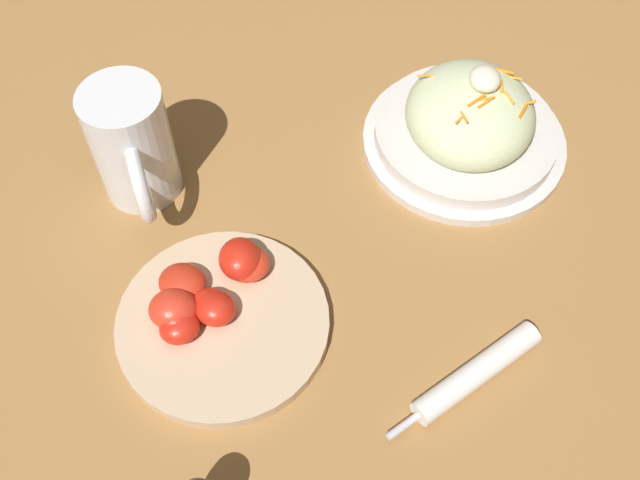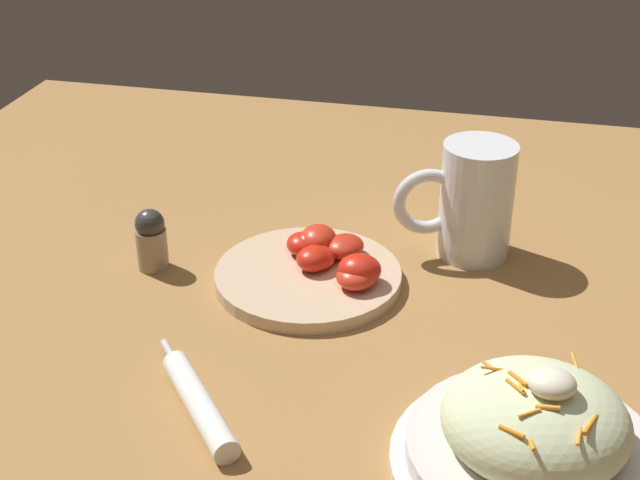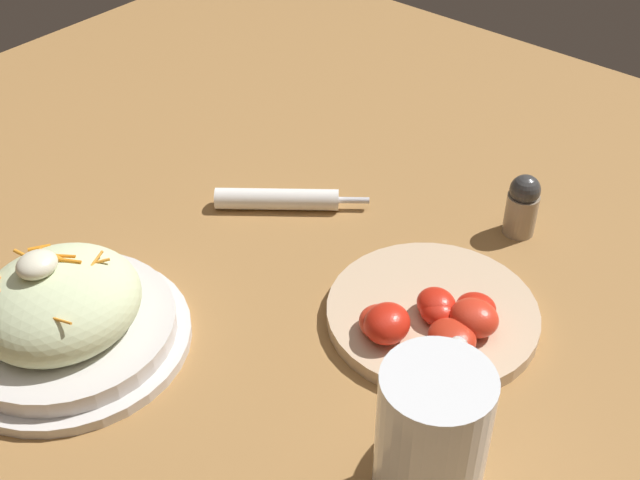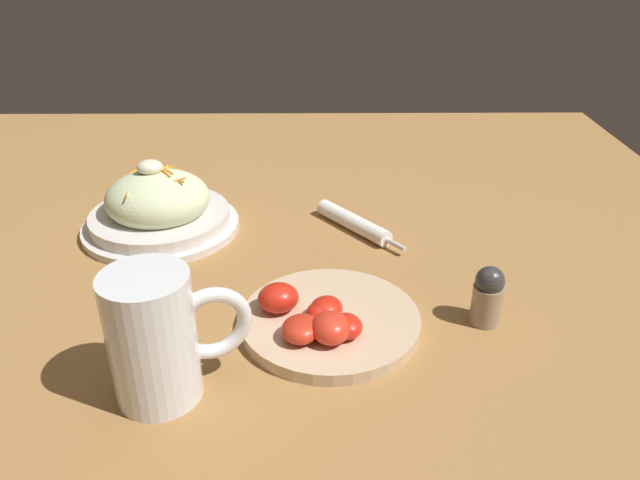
{
  "view_description": "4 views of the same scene",
  "coord_description": "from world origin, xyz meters",
  "px_view_note": "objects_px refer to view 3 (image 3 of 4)",
  "views": [
    {
      "loc": [
        0.42,
        -0.03,
        0.67
      ],
      "look_at": [
        0.04,
        -0.05,
        0.09
      ],
      "focal_mm": 42.3,
      "sensor_mm": 36.0,
      "label": 1
    },
    {
      "loc": [
        -0.13,
        0.71,
        0.54
      ],
      "look_at": [
        0.06,
        -0.09,
        0.09
      ],
      "focal_mm": 51.16,
      "sensor_mm": 36.0,
      "label": 2
    },
    {
      "loc": [
        -0.45,
        -0.45,
        0.58
      ],
      "look_at": [
        0.03,
        -0.04,
        0.08
      ],
      "focal_mm": 47.27,
      "sensor_mm": 36.0,
      "label": 3
    },
    {
      "loc": [
        0.07,
        -0.73,
        0.43
      ],
      "look_at": [
        0.07,
        -0.07,
        0.08
      ],
      "focal_mm": 34.53,
      "sensor_mm": 36.0,
      "label": 4
    }
  ],
  "objects_px": {
    "napkin_roll": "(279,199)",
    "beer_mug": "(431,445)",
    "salt_shaker": "(522,205)",
    "tomato_plate": "(434,316)",
    "salad_plate": "(63,316)"
  },
  "relations": [
    {
      "from": "tomato_plate",
      "to": "beer_mug",
      "type": "bearing_deg",
      "value": -147.46
    },
    {
      "from": "salad_plate",
      "to": "tomato_plate",
      "type": "distance_m",
      "value": 0.36
    },
    {
      "from": "beer_mug",
      "to": "tomato_plate",
      "type": "xyz_separation_m",
      "value": [
        0.16,
        0.1,
        -0.05
      ]
    },
    {
      "from": "tomato_plate",
      "to": "salt_shaker",
      "type": "bearing_deg",
      "value": 4.15
    },
    {
      "from": "napkin_roll",
      "to": "salt_shaker",
      "type": "bearing_deg",
      "value": -59.28
    },
    {
      "from": "napkin_roll",
      "to": "tomato_plate",
      "type": "bearing_deg",
      "value": -101.33
    },
    {
      "from": "beer_mug",
      "to": "tomato_plate",
      "type": "relative_size",
      "value": 0.66
    },
    {
      "from": "beer_mug",
      "to": "tomato_plate",
      "type": "height_order",
      "value": "beer_mug"
    },
    {
      "from": "beer_mug",
      "to": "napkin_roll",
      "type": "relative_size",
      "value": 0.92
    },
    {
      "from": "tomato_plate",
      "to": "salt_shaker",
      "type": "distance_m",
      "value": 0.19
    },
    {
      "from": "napkin_roll",
      "to": "tomato_plate",
      "type": "relative_size",
      "value": 0.71
    },
    {
      "from": "napkin_roll",
      "to": "beer_mug",
      "type": "bearing_deg",
      "value": -120.95
    },
    {
      "from": "salad_plate",
      "to": "beer_mug",
      "type": "xyz_separation_m",
      "value": [
        0.08,
        -0.36,
        0.03
      ]
    },
    {
      "from": "salad_plate",
      "to": "salt_shaker",
      "type": "distance_m",
      "value": 0.5
    },
    {
      "from": "napkin_roll",
      "to": "tomato_plate",
      "type": "distance_m",
      "value": 0.26
    }
  ]
}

